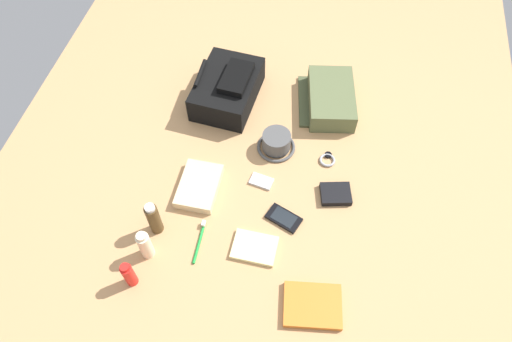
{
  "coord_description": "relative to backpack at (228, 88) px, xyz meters",
  "views": [
    {
      "loc": [
        -0.94,
        -0.19,
        1.49
      ],
      "look_at": [
        0.0,
        0.0,
        0.04
      ],
      "focal_mm": 32.87,
      "sensor_mm": 36.0,
      "label": 1
    }
  ],
  "objects": [
    {
      "name": "lotion_bottle",
      "position": [
        -0.74,
        0.1,
        0.0
      ],
      "size": [
        0.04,
        0.04,
        0.14
      ],
      "color": "beige",
      "rests_on": "ground_plane"
    },
    {
      "name": "toiletry_pouch",
      "position": [
        0.05,
        -0.42,
        -0.02
      ],
      "size": [
        0.32,
        0.27,
        0.09
      ],
      "color": "#56603D",
      "rests_on": "ground_plane"
    },
    {
      "name": "toothbrush",
      "position": [
        -0.66,
        -0.06,
        -0.06
      ],
      "size": [
        0.16,
        0.01,
        0.02
      ],
      "color": "#198C33",
      "rests_on": "ground_plane"
    },
    {
      "name": "wristwatch",
      "position": [
        -0.24,
        -0.45,
        -0.06
      ],
      "size": [
        0.07,
        0.06,
        0.01
      ],
      "color": "#99999E",
      "rests_on": "ground_plane"
    },
    {
      "name": "ground_plane",
      "position": [
        -0.37,
        -0.19,
        -0.07
      ],
      "size": [
        2.64,
        2.02,
        0.02
      ],
      "primitive_type": "cube",
      "color": "tan",
      "rests_on": "ground"
    },
    {
      "name": "backpack",
      "position": [
        0.0,
        0.0,
        0.0
      ],
      "size": [
        0.35,
        0.26,
        0.15
      ],
      "color": "black",
      "rests_on": "ground_plane"
    },
    {
      "name": "notepad",
      "position": [
        -0.65,
        -0.25,
        -0.05
      ],
      "size": [
        0.11,
        0.15,
        0.02
      ],
      "primitive_type": "cube",
      "rotation": [
        0.0,
        0.0,
        -0.03
      ],
      "color": "beige",
      "rests_on": "ground_plane"
    },
    {
      "name": "paperback_novel",
      "position": [
        -0.81,
        -0.47,
        -0.05
      ],
      "size": [
        0.17,
        0.2,
        0.02
      ],
      "color": "orange",
      "rests_on": "ground_plane"
    },
    {
      "name": "wallet",
      "position": [
        -0.39,
        -0.5,
        -0.05
      ],
      "size": [
        0.11,
        0.13,
        0.02
      ],
      "primitive_type": "cube",
      "rotation": [
        0.0,
        0.0,
        0.22
      ],
      "color": "black",
      "rests_on": "ground_plane"
    },
    {
      "name": "bucket_hat",
      "position": [
        -0.22,
        -0.24,
        -0.03
      ],
      "size": [
        0.15,
        0.15,
        0.08
      ],
      "color": "#4C4C4C",
      "rests_on": "ground_plane"
    },
    {
      "name": "folded_towel",
      "position": [
        -0.46,
        0.0,
        -0.04
      ],
      "size": [
        0.2,
        0.14,
        0.04
      ],
      "primitive_type": "cube",
      "rotation": [
        0.0,
        0.0,
        -0.01
      ],
      "color": "beige",
      "rests_on": "ground_plane"
    },
    {
      "name": "sunscreen_spray",
      "position": [
        -0.85,
        0.12,
        -0.0
      ],
      "size": [
        0.04,
        0.04,
        0.12
      ],
      "color": "red",
      "rests_on": "ground_plane"
    },
    {
      "name": "cologne_bottle",
      "position": [
        -0.65,
        0.1,
        0.01
      ],
      "size": [
        0.04,
        0.04,
        0.16
      ],
      "color": "#473319",
      "rests_on": "ground_plane"
    },
    {
      "name": "cell_phone",
      "position": [
        -0.52,
        -0.33,
        -0.06
      ],
      "size": [
        0.11,
        0.14,
        0.01
      ],
      "color": "black",
      "rests_on": "ground_plane"
    },
    {
      "name": "media_player",
      "position": [
        -0.38,
        -0.22,
        -0.06
      ],
      "size": [
        0.07,
        0.09,
        0.01
      ],
      "color": "#B7B7BC",
      "rests_on": "ground_plane"
    }
  ]
}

